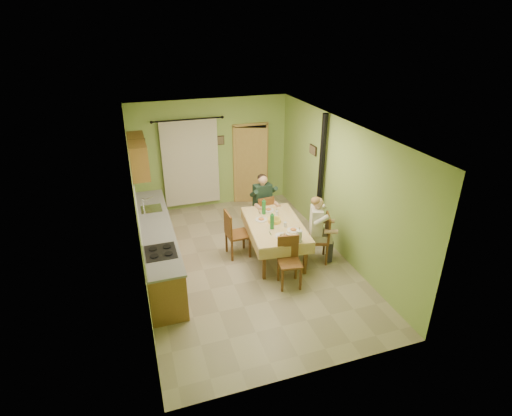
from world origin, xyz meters
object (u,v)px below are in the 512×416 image
object	(u,v)px
chair_left	(237,242)
man_far	(263,198)
chair_far	(263,221)
stove_flue	(320,194)
chair_right	(317,247)
man_right	(318,222)
dining_table	(275,240)
chair_near	(289,271)

from	to	relation	value
chair_left	man_far	world-z (taller)	man_far
chair_far	man_far	xyz separation A→B (m)	(-0.00, 0.01, 0.59)
stove_flue	chair_right	bearing A→B (deg)	-117.05
chair_right	man_far	xyz separation A→B (m)	(-0.66, 1.48, 0.59)
chair_far	man_far	size ratio (longest dim) A/B	0.68
chair_far	man_right	xyz separation A→B (m)	(0.64, -1.46, 0.59)
dining_table	chair_far	world-z (taller)	chair_far
stove_flue	chair_left	bearing A→B (deg)	-172.47
chair_far	chair_left	distance (m)	1.13
dining_table	chair_near	bearing A→B (deg)	-89.75
chair_near	stove_flue	world-z (taller)	stove_flue
man_far	stove_flue	size ratio (longest dim) A/B	0.50
chair_right	chair_left	size ratio (longest dim) A/B	1.01
chair_near	chair_right	distance (m)	1.06
dining_table	chair_right	bearing A→B (deg)	-23.41
chair_right	chair_far	bearing A→B (deg)	43.90
dining_table	stove_flue	size ratio (longest dim) A/B	0.68
chair_far	chair_left	size ratio (longest dim) A/B	0.93
dining_table	chair_left	distance (m)	0.79
chair_near	man_far	xyz separation A→B (m)	(0.21, 2.09, 0.59)
chair_far	chair_left	world-z (taller)	chair_left
man_far	stove_flue	distance (m)	1.27
chair_near	man_right	size ratio (longest dim) A/B	0.69
dining_table	man_far	xyz separation A→B (m)	(0.11, 1.05, 0.50)
chair_far	man_right	size ratio (longest dim) A/B	0.68
dining_table	chair_left	world-z (taller)	chair_left
man_far	stove_flue	bearing A→B (deg)	-29.23
stove_flue	chair_far	bearing A→B (deg)	156.50
chair_near	dining_table	bearing A→B (deg)	-86.83
chair_near	stove_flue	distance (m)	2.21
chair_left	man_far	bearing A→B (deg)	129.76
chair_left	chair_near	bearing A→B (deg)	22.51
chair_right	man_right	distance (m)	0.59
dining_table	man_far	world-z (taller)	man_far
chair_right	stove_flue	xyz separation A→B (m)	(0.49, 0.96, 0.73)
dining_table	stove_flue	world-z (taller)	stove_flue
chair_far	chair_right	world-z (taller)	chair_right
dining_table	man_right	bearing A→B (deg)	-23.59
man_far	chair_left	bearing A→B (deg)	-142.48
chair_near	man_far	world-z (taller)	man_far
man_far	chair_right	bearing A→B (deg)	-71.25
chair_near	chair_left	bearing A→B (deg)	-55.71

